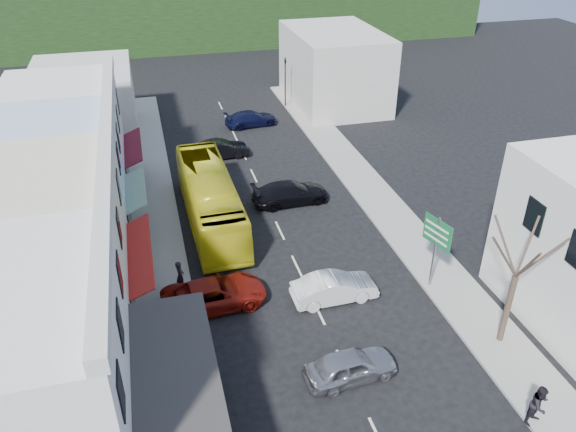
# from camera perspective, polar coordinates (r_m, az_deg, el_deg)

# --- Properties ---
(ground) EXTENTS (120.00, 120.00, 0.00)m
(ground) POSITION_cam_1_polar(r_m,az_deg,el_deg) (29.05, 3.08, -9.60)
(ground) COLOR black
(ground) RESTS_ON ground
(sidewalk_left) EXTENTS (3.00, 52.00, 0.15)m
(sidewalk_left) POSITION_cam_1_polar(r_m,az_deg,el_deg) (36.20, -13.22, -1.33)
(sidewalk_left) COLOR gray
(sidewalk_left) RESTS_ON ground
(sidewalk_right) EXTENTS (3.00, 52.00, 0.15)m
(sidewalk_right) POSITION_cam_1_polar(r_m,az_deg,el_deg) (39.06, 9.17, 1.64)
(sidewalk_right) COLOR gray
(sidewalk_right) RESTS_ON ground
(shopfront_row) EXTENTS (8.25, 30.00, 8.00)m
(shopfront_row) POSITION_cam_1_polar(r_m,az_deg,el_deg) (30.37, -22.91, -1.08)
(shopfront_row) COLOR silver
(shopfront_row) RESTS_ON ground
(distant_block_left) EXTENTS (8.00, 10.00, 6.00)m
(distant_block_left) POSITION_cam_1_polar(r_m,az_deg,el_deg) (50.77, -19.91, 10.73)
(distant_block_left) COLOR #B7B2A8
(distant_block_left) RESTS_ON ground
(distant_block_right) EXTENTS (8.00, 12.00, 7.00)m
(distant_block_right) POSITION_cam_1_polar(r_m,az_deg,el_deg) (56.26, 4.72, 14.78)
(distant_block_right) COLOR #B7B2A8
(distant_block_right) RESTS_ON ground
(bus) EXTENTS (2.74, 11.65, 3.10)m
(bus) POSITION_cam_1_polar(r_m,az_deg,el_deg) (35.76, -7.92, 1.56)
(bus) COLOR yellow
(bus) RESTS_ON ground
(car_silver) EXTENTS (4.55, 2.21, 1.40)m
(car_silver) POSITION_cam_1_polar(r_m,az_deg,el_deg) (25.37, 6.37, -14.93)
(car_silver) COLOR #A3A2A7
(car_silver) RESTS_ON ground
(car_white) EXTENTS (4.44, 1.90, 1.40)m
(car_white) POSITION_cam_1_polar(r_m,az_deg,el_deg) (29.40, 4.72, -7.36)
(car_white) COLOR silver
(car_white) RESTS_ON ground
(car_red) EXTENTS (4.74, 2.27, 1.40)m
(car_red) POSITION_cam_1_polar(r_m,az_deg,el_deg) (29.14, -7.46, -7.93)
(car_red) COLOR maroon
(car_red) RESTS_ON ground
(car_black_near) EXTENTS (4.58, 2.03, 1.40)m
(car_black_near) POSITION_cam_1_polar(r_m,az_deg,el_deg) (38.05, 0.26, 2.30)
(car_black_near) COLOR black
(car_black_near) RESTS_ON ground
(car_black_far) EXTENTS (4.47, 1.99, 1.40)m
(car_black_far) POSITION_cam_1_polar(r_m,az_deg,el_deg) (44.96, -6.84, 6.72)
(car_black_far) COLOR black
(car_black_far) RESTS_ON ground
(car_navy_far) EXTENTS (4.70, 2.39, 1.40)m
(car_navy_far) POSITION_cam_1_polar(r_m,az_deg,el_deg) (51.12, -3.77, 9.87)
(car_navy_far) COLOR black
(car_navy_far) RESTS_ON ground
(pedestrian_left) EXTENTS (0.49, 0.66, 1.70)m
(pedestrian_left) POSITION_cam_1_polar(r_m,az_deg,el_deg) (30.16, -10.89, -6.06)
(pedestrian_left) COLOR black
(pedestrian_left) RESTS_ON sidewalk_left
(pedestrian_right) EXTENTS (0.81, 0.65, 1.70)m
(pedestrian_right) POSITION_cam_1_polar(r_m,az_deg,el_deg) (25.36, 24.14, -17.26)
(pedestrian_right) COLOR black
(pedestrian_right) RESTS_ON sidewalk_right
(direction_sign) EXTENTS (1.23, 2.06, 4.32)m
(direction_sign) POSITION_cam_1_polar(r_m,az_deg,el_deg) (30.27, 14.63, -3.73)
(direction_sign) COLOR #145F30
(direction_sign) RESTS_ON ground
(street_tree) EXTENTS (4.10, 4.10, 7.69)m
(street_tree) POSITION_cam_1_polar(r_m,az_deg,el_deg) (26.84, 22.12, -5.69)
(street_tree) COLOR #3C2D23
(street_tree) RESTS_ON ground
(traffic_signal) EXTENTS (1.15, 1.30, 4.86)m
(traffic_signal) POSITION_cam_1_polar(r_m,az_deg,el_deg) (55.12, -0.28, 13.38)
(traffic_signal) COLOR black
(traffic_signal) RESTS_ON ground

